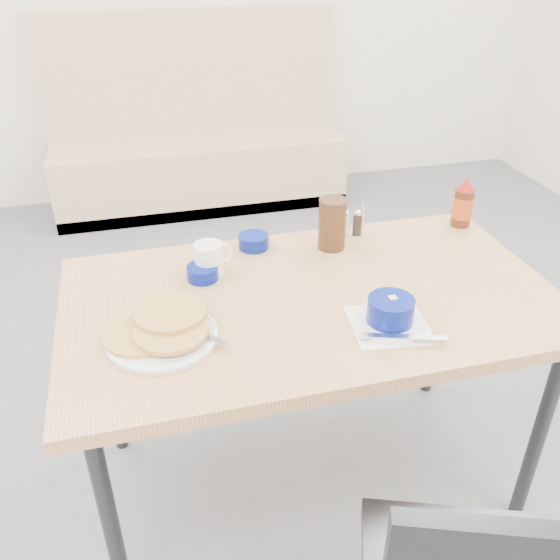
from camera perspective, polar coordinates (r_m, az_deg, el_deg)
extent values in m
plane|color=slate|center=(2.05, 4.74, -23.52)|extent=(6.00, 6.00, 0.00)
cube|color=tan|center=(4.11, -7.60, 10.22)|extent=(1.90, 0.55, 0.45)
cube|color=tan|center=(4.18, -8.54, 17.60)|extent=(1.90, 0.12, 1.00)
cube|color=#2D2D33|center=(4.18, -7.43, 7.85)|extent=(1.90, 0.55, 0.08)
cube|color=tan|center=(1.70, 3.09, -2.01)|extent=(1.40, 0.80, 0.04)
cylinder|color=#2D2D33|center=(1.68, -15.92, -21.92)|extent=(0.04, 0.04, 0.72)
cylinder|color=#2D2D33|center=(1.98, 23.64, -13.53)|extent=(0.04, 0.04, 0.72)
cylinder|color=#2D2D33|center=(2.13, -16.21, -8.28)|extent=(0.04, 0.04, 0.72)
cylinder|color=#2D2D33|center=(2.38, 14.88, -3.48)|extent=(0.04, 0.04, 0.72)
cylinder|color=white|center=(1.54, -11.30, -5.38)|extent=(0.28, 0.28, 0.01)
cylinder|color=tan|center=(1.54, -13.29, -5.10)|extent=(0.19, 0.19, 0.01)
cylinder|color=tan|center=(1.51, -10.45, -4.88)|extent=(0.19, 0.19, 0.01)
cylinder|color=tan|center=(1.56, -10.53, -3.07)|extent=(0.19, 0.19, 0.01)
cube|color=silver|center=(1.51, -7.11, -5.36)|extent=(0.09, 0.11, 0.01)
cylinder|color=white|center=(1.78, -6.86, 2.03)|extent=(0.09, 0.09, 0.10)
cylinder|color=black|center=(1.76, -6.94, 3.27)|extent=(0.07, 0.07, 0.00)
torus|color=white|center=(1.80, -5.56, 2.48)|extent=(0.07, 0.04, 0.07)
cube|color=white|center=(1.59, 10.43, -4.25)|extent=(0.22, 0.22, 0.00)
cylinder|color=white|center=(1.59, 10.46, -4.02)|extent=(0.19, 0.19, 0.01)
cylinder|color=navy|center=(1.56, 10.59, -2.86)|extent=(0.12, 0.12, 0.07)
cylinder|color=white|center=(1.55, 10.69, -2.04)|extent=(0.11, 0.11, 0.01)
cube|color=#F4DB60|center=(1.55, 10.81, -1.77)|extent=(0.02, 0.02, 0.01)
cube|color=silver|center=(1.53, 11.75, -5.39)|extent=(0.22, 0.09, 0.01)
cylinder|color=navy|center=(1.77, -7.47, 0.71)|extent=(0.09, 0.09, 0.04)
cylinder|color=navy|center=(1.93, -2.56, 3.73)|extent=(0.10, 0.10, 0.04)
cylinder|color=#3D2413|center=(1.91, 5.04, 5.40)|extent=(0.09, 0.09, 0.17)
cube|color=silver|center=(2.04, 6.81, 4.50)|extent=(0.10, 0.08, 0.00)
cylinder|color=silver|center=(2.00, 5.86, 5.65)|extent=(0.01, 0.01, 0.10)
cylinder|color=silver|center=(2.01, 7.96, 5.55)|extent=(0.01, 0.01, 0.10)
cylinder|color=silver|center=(2.04, 5.86, 6.08)|extent=(0.01, 0.01, 0.10)
cylinder|color=silver|center=(2.04, 7.92, 5.99)|extent=(0.01, 0.01, 0.10)
cylinder|color=silver|center=(2.03, 6.30, 5.44)|extent=(0.03, 0.03, 0.07)
cylinder|color=#3F3326|center=(2.03, 7.44, 5.39)|extent=(0.03, 0.03, 0.07)
cylinder|color=#47230F|center=(2.16, 17.15, 6.66)|extent=(0.07, 0.07, 0.13)
cylinder|color=#D94E19|center=(2.16, 17.16, 6.72)|extent=(0.07, 0.07, 0.08)
cone|color=#B21112|center=(2.13, 17.51, 8.82)|extent=(0.05, 0.05, 0.05)
cube|color=#E9524D|center=(1.64, -15.04, -3.86)|extent=(0.04, 0.03, 0.00)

